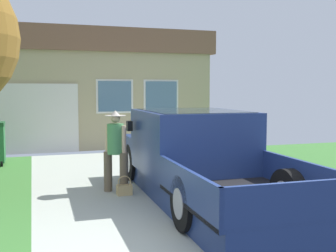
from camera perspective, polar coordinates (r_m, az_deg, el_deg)
name	(u,v)px	position (r m, az deg, el deg)	size (l,w,h in m)	color
pickup_truck	(196,157)	(8.00, 3.79, -4.23)	(2.10, 5.58, 1.61)	navy
person_with_hat	(116,148)	(8.28, -7.08, -2.97)	(0.43, 0.40, 1.61)	brown
handbag	(124,189)	(8.18, -5.91, -8.45)	(0.28, 0.18, 0.37)	tan
house_with_garage	(71,88)	(16.45, -12.98, 4.96)	(9.57, 5.31, 4.05)	tan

